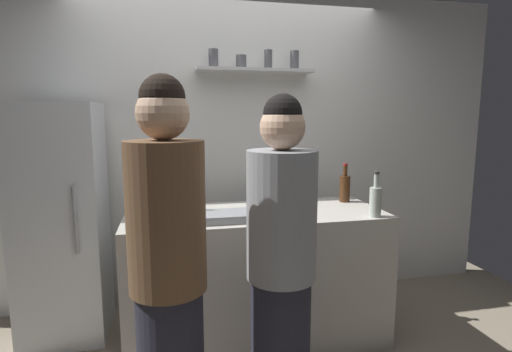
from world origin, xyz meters
name	(u,v)px	position (x,y,z in m)	size (l,w,h in m)	color
back_wall_assembly	(231,149)	(0.00, 1.25, 1.30)	(4.80, 0.32, 2.60)	white
refrigerator	(62,222)	(-1.27, 0.85, 0.84)	(0.57, 0.60, 1.67)	silver
counter	(256,276)	(0.06, 0.49, 0.46)	(1.76, 0.72, 0.93)	#B7B2A8
baking_pan	(226,216)	(-0.17, 0.31, 0.95)	(0.34, 0.24, 0.05)	gray
utensil_holder	(283,200)	(0.28, 0.56, 0.99)	(0.10, 0.10, 0.22)	#B2B2B7
wine_bottle_amber_glass	(345,187)	(0.79, 0.67, 1.04)	(0.08, 0.08, 0.30)	#472814
wine_bottle_dark_glass	(179,196)	(-0.46, 0.61, 1.04)	(0.07, 0.07, 0.29)	black
wine_bottle_pale_glass	(375,200)	(0.79, 0.19, 1.04)	(0.08, 0.08, 0.30)	#B2BFB2
wine_bottle_green_glass	(176,198)	(-0.48, 0.46, 1.05)	(0.07, 0.07, 0.32)	#19471E
water_bottle_plastic	(164,192)	(-0.56, 0.78, 1.04)	(0.08, 0.08, 0.25)	silver
person_grey_hoodie	(281,269)	(0.01, -0.33, 0.84)	(0.34, 0.34, 1.69)	#262633
person_brown_jacket	(168,278)	(-0.53, -0.42, 0.88)	(0.34, 0.34, 1.76)	#262633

